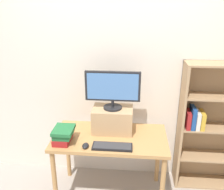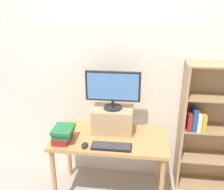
% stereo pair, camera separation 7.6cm
% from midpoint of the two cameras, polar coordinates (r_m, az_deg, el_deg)
% --- Properties ---
extents(back_wall, '(7.00, 0.08, 2.60)m').
position_cam_midpoint_polar(back_wall, '(2.93, 1.42, 4.34)').
color(back_wall, beige).
rests_on(back_wall, ground_plane).
extents(desk, '(1.22, 0.65, 0.77)m').
position_cam_midpoint_polar(desk, '(2.76, 0.31, -11.13)').
color(desk, '#B7844C').
rests_on(desk, ground_plane).
extents(bookshelf_unit, '(0.79, 0.28, 1.52)m').
position_cam_midpoint_polar(bookshelf_unit, '(3.10, 22.72, -6.85)').
color(bookshelf_unit, tan).
rests_on(bookshelf_unit, ground_plane).
extents(riser_box, '(0.43, 0.30, 0.27)m').
position_cam_midpoint_polar(riser_box, '(2.76, 1.00, -5.62)').
color(riser_box, tan).
rests_on(riser_box, desk).
extents(computer_monitor, '(0.58, 0.20, 0.41)m').
position_cam_midpoint_polar(computer_monitor, '(2.62, 1.04, 1.49)').
color(computer_monitor, black).
rests_on(computer_monitor, riser_box).
extents(keyboard, '(0.40, 0.14, 0.02)m').
position_cam_midpoint_polar(keyboard, '(2.52, 0.75, -11.68)').
color(keyboard, black).
rests_on(keyboard, desk).
extents(computer_mouse, '(0.06, 0.10, 0.04)m').
position_cam_midpoint_polar(computer_mouse, '(2.54, -5.38, -11.36)').
color(computer_mouse, black).
rests_on(computer_mouse, desk).
extents(book_stack, '(0.20, 0.27, 0.16)m').
position_cam_midpoint_polar(book_stack, '(2.64, -10.29, -8.66)').
color(book_stack, maroon).
rests_on(book_stack, desk).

